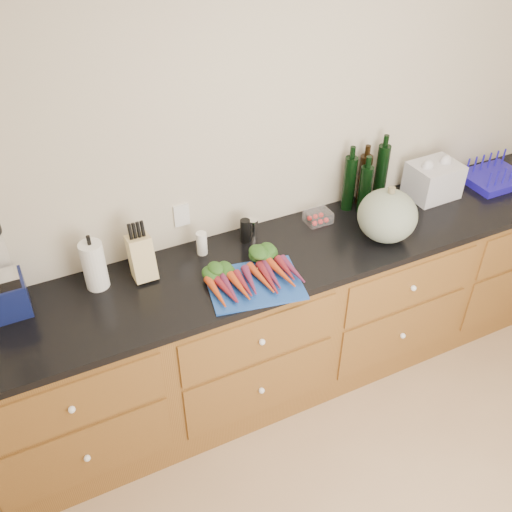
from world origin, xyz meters
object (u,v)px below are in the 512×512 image
knife_block (142,257)px  paper_towel (94,265)px  carrots (251,274)px  squash (387,216)px  tomato_box (318,217)px  dish_rack (494,176)px  cutting_board (255,284)px

knife_block → paper_towel: bearing=174.8°
knife_block → carrots: bearing=-29.8°
paper_towel → carrots: bearing=-22.6°
squash → paper_towel: (-1.45, 0.27, -0.02)m
paper_towel → tomato_box: (1.22, 0.01, -0.09)m
carrots → squash: size_ratio=1.38×
squash → paper_towel: bearing=169.4°
tomato_box → paper_towel: bearing=-179.5°
paper_towel → tomato_box: 1.22m
paper_towel → knife_block: bearing=-5.2°
knife_block → dish_rack: 2.19m
paper_towel → squash: bearing=-10.6°
tomato_box → dish_rack: (1.19, -0.09, 0.00)m
carrots → dish_rack: (1.74, 0.20, 0.00)m
squash → tomato_box: 0.38m
cutting_board → knife_block: size_ratio=2.02×
paper_towel → tomato_box: paper_towel is taller
paper_towel → knife_block: (0.22, -0.02, -0.01)m
squash → dish_rack: squash is taller
paper_towel → dish_rack: bearing=-1.9°
knife_block → tomato_box: knife_block is taller
cutting_board → dish_rack: size_ratio=1.22×
squash → tomato_box: size_ratio=2.27×
cutting_board → paper_towel: bearing=154.5°
knife_block → tomato_box: 1.00m
cutting_board → carrots: 0.05m
paper_towel → tomato_box: size_ratio=1.79×
carrots → dish_rack: bearing=6.5°
carrots → dish_rack: size_ratio=1.18×
cutting_board → squash: size_ratio=1.43×
squash → dish_rack: 0.98m
carrots → knife_block: 0.53m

